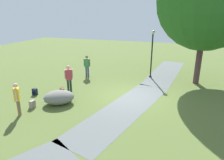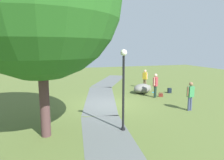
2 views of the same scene
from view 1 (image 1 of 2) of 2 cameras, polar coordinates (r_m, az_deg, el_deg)
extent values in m
plane|color=#53642F|center=(12.25, 5.51, -4.52)|extent=(48.00, 48.00, 0.00)
cube|color=#585D5D|center=(17.70, 15.02, 2.26)|extent=(8.18, 2.97, 0.01)
cube|color=#585D5D|center=(10.63, 3.60, -8.22)|extent=(8.25, 3.94, 0.01)
cylinder|color=#4F3434|center=(15.14, 23.39, 5.11)|extent=(0.40, 0.40, 3.31)
sphere|color=#286120|center=(14.83, 25.40, 19.77)|extent=(6.32, 6.32, 6.32)
cylinder|color=black|center=(15.99, 10.82, 1.00)|extent=(0.20, 0.20, 0.10)
cylinder|color=black|center=(15.59, 11.17, 6.62)|extent=(0.10, 0.10, 3.30)
sphere|color=white|center=(15.33, 11.60, 13.19)|extent=(0.28, 0.28, 0.28)
ellipsoid|color=slate|center=(11.44, -14.82, -4.77)|extent=(1.89, 2.03, 0.75)
cylinder|color=black|center=(12.81, -11.62, -1.70)|extent=(0.13, 0.13, 0.86)
cylinder|color=black|center=(12.79, -12.33, -1.78)|extent=(0.13, 0.13, 0.86)
cube|color=#A8383F|center=(12.57, -12.20, 1.48)|extent=(0.41, 0.43, 0.65)
cylinder|color=beige|center=(12.58, -11.22, 1.74)|extent=(0.08, 0.08, 0.57)
cylinder|color=beige|center=(12.54, -13.21, 1.54)|extent=(0.08, 0.08, 0.57)
sphere|color=beige|center=(12.44, -12.35, 3.55)|extent=(0.23, 0.23, 0.23)
cylinder|color=#41496B|center=(15.83, -7.32, 2.37)|extent=(0.13, 0.13, 0.82)
cylinder|color=#41496B|center=(15.78, -6.76, 2.35)|extent=(0.13, 0.13, 0.82)
cube|color=#37834B|center=(15.62, -7.14, 4.89)|extent=(0.29, 0.39, 0.62)
cylinder|color=#8D6146|center=(15.68, -7.92, 5.04)|extent=(0.08, 0.08, 0.55)
cylinder|color=#8D6146|center=(15.55, -6.37, 4.99)|extent=(0.08, 0.08, 0.55)
sphere|color=#8D6146|center=(15.52, -7.21, 6.50)|extent=(0.22, 0.22, 0.22)
cylinder|color=brown|center=(10.90, -24.87, -6.97)|extent=(0.13, 0.13, 0.81)
cylinder|color=brown|center=(10.76, -24.97, -7.33)|extent=(0.13, 0.13, 0.81)
cube|color=yellow|center=(10.56, -25.44, -3.67)|extent=(0.43, 0.41, 0.61)
cylinder|color=#E5B095|center=(10.76, -25.32, -3.07)|extent=(0.08, 0.08, 0.54)
cylinder|color=#E5B095|center=(10.35, -25.61, -3.94)|extent=(0.08, 0.08, 0.54)
sphere|color=#E5B095|center=(10.42, -25.77, -1.40)|extent=(0.22, 0.22, 0.22)
cube|color=maroon|center=(13.12, -14.01, -2.85)|extent=(0.22, 0.34, 0.24)
torus|color=maroon|center=(13.05, -14.07, -2.11)|extent=(0.35, 0.35, 0.02)
cube|color=gray|center=(11.48, -21.67, -6.38)|extent=(0.29, 0.22, 0.40)
cube|color=gray|center=(11.60, -22.08, -6.61)|extent=(0.20, 0.07, 0.18)
cube|color=black|center=(13.18, -21.05, -3.10)|extent=(0.22, 0.30, 0.40)
cube|color=black|center=(13.12, -21.40, -3.61)|extent=(0.08, 0.20, 0.18)
cylinder|color=#24A1E0|center=(12.19, -18.32, -5.50)|extent=(0.28, 0.28, 0.02)
camera|label=2|loc=(23.26, 22.06, 14.55)|focal=32.49mm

